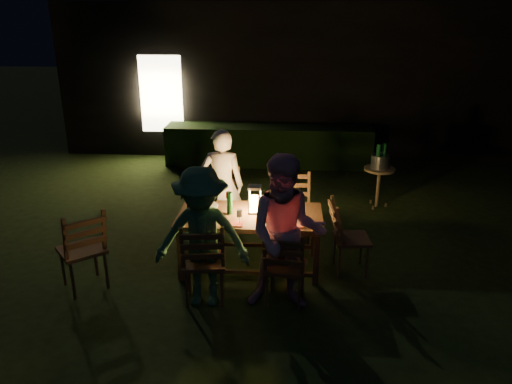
# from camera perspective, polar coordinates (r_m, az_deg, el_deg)

# --- Properties ---
(garden_envelope) EXTENTS (40.00, 40.00, 3.20)m
(garden_envelope) POSITION_cam_1_polar(r_m,az_deg,el_deg) (12.46, 4.37, 13.47)
(garden_envelope) COLOR black
(garden_envelope) RESTS_ON ground
(dining_table) EXTENTS (1.77, 0.88, 0.73)m
(dining_table) POSITION_cam_1_polar(r_m,az_deg,el_deg) (6.12, -0.67, -3.18)
(dining_table) COLOR #472F17
(dining_table) RESTS_ON ground
(chair_near_left) EXTENTS (0.53, 0.56, 1.04)m
(chair_near_left) POSITION_cam_1_polar(r_m,az_deg,el_deg) (5.65, -5.89, -9.41)
(chair_near_left) COLOR #472F17
(chair_near_left) RESTS_ON ground
(chair_near_right) EXTENTS (0.49, 0.52, 0.97)m
(chair_near_right) POSITION_cam_1_polar(r_m,az_deg,el_deg) (5.59, 3.34, -9.95)
(chair_near_right) COLOR #472F17
(chair_near_right) RESTS_ON ground
(chair_far_left) EXTENTS (0.48, 0.51, 1.05)m
(chair_far_left) POSITION_cam_1_polar(r_m,az_deg,el_deg) (7.01, -3.82, -3.09)
(chair_far_left) COLOR #472F17
(chair_far_left) RESTS_ON ground
(chair_far_right) EXTENTS (0.47, 0.50, 1.00)m
(chair_far_right) POSITION_cam_1_polar(r_m,az_deg,el_deg) (6.96, 4.38, -3.43)
(chair_far_right) COLOR #472F17
(chair_far_right) RESTS_ON ground
(chair_end) EXTENTS (0.50, 0.47, 0.97)m
(chair_end) POSITION_cam_1_polar(r_m,az_deg,el_deg) (6.31, 10.62, -6.50)
(chair_end) COLOR #472F17
(chair_end) RESTS_ON ground
(chair_spare) EXTENTS (0.69, 0.69, 1.06)m
(chair_spare) POSITION_cam_1_polar(r_m,az_deg,el_deg) (6.17, -19.04, -7.71)
(chair_spare) COLOR #472F17
(chair_spare) RESTS_ON ground
(person_house_side) EXTENTS (0.58, 0.38, 1.59)m
(person_house_side) POSITION_cam_1_polar(r_m,az_deg,el_deg) (6.88, -3.86, 0.74)
(person_house_side) COLOR white
(person_house_side) RESTS_ON ground
(person_opp_right) EXTENTS (0.85, 0.66, 1.74)m
(person_opp_right) POSITION_cam_1_polar(r_m,az_deg,el_deg) (5.27, 3.49, -4.85)
(person_opp_right) COLOR pink
(person_opp_right) RESTS_ON ground
(person_opp_left) EXTENTS (1.03, 0.59, 1.59)m
(person_opp_left) POSITION_cam_1_polar(r_m,az_deg,el_deg) (5.38, -6.19, -5.25)
(person_opp_left) COLOR #356A43
(person_opp_left) RESTS_ON ground
(lantern) EXTENTS (0.16, 0.16, 0.35)m
(lantern) POSITION_cam_1_polar(r_m,az_deg,el_deg) (6.08, -0.17, -1.02)
(lantern) COLOR white
(lantern) RESTS_ON dining_table
(plate_far_left) EXTENTS (0.25, 0.25, 0.01)m
(plate_far_left) POSITION_cam_1_polar(r_m,az_deg,el_deg) (6.36, -5.46, -1.56)
(plate_far_left) COLOR white
(plate_far_left) RESTS_ON dining_table
(plate_near_left) EXTENTS (0.25, 0.25, 0.01)m
(plate_near_left) POSITION_cam_1_polar(r_m,az_deg,el_deg) (5.96, -6.13, -3.16)
(plate_near_left) COLOR white
(plate_near_left) RESTS_ON dining_table
(plate_far_right) EXTENTS (0.25, 0.25, 0.01)m
(plate_far_right) POSITION_cam_1_polar(r_m,az_deg,el_deg) (6.28, 3.59, -1.81)
(plate_far_right) COLOR white
(plate_far_right) RESTS_ON dining_table
(plate_near_right) EXTENTS (0.25, 0.25, 0.01)m
(plate_near_right) POSITION_cam_1_polar(r_m,az_deg,el_deg) (5.87, 3.54, -3.45)
(plate_near_right) COLOR white
(plate_near_right) RESTS_ON dining_table
(wineglass_a) EXTENTS (0.06, 0.06, 0.18)m
(wineglass_a) POSITION_cam_1_polar(r_m,az_deg,el_deg) (6.35, -3.17, -0.75)
(wineglass_a) COLOR #59070F
(wineglass_a) RESTS_ON dining_table
(wineglass_b) EXTENTS (0.06, 0.06, 0.18)m
(wineglass_b) POSITION_cam_1_polar(r_m,az_deg,el_deg) (6.05, -7.59, -2.03)
(wineglass_b) COLOR #59070F
(wineglass_b) RESTS_ON dining_table
(wineglass_c) EXTENTS (0.06, 0.06, 0.18)m
(wineglass_c) POSITION_cam_1_polar(r_m,az_deg,el_deg) (5.79, 2.06, -2.93)
(wineglass_c) COLOR #59070F
(wineglass_c) RESTS_ON dining_table
(wineglass_d) EXTENTS (0.06, 0.06, 0.18)m
(wineglass_d) POSITION_cam_1_polar(r_m,az_deg,el_deg) (6.21, 5.17, -1.30)
(wineglass_d) COLOR #59070F
(wineglass_d) RESTS_ON dining_table
(wineglass_e) EXTENTS (0.06, 0.06, 0.18)m
(wineglass_e) POSITION_cam_1_polar(r_m,az_deg,el_deg) (5.79, -1.90, -2.90)
(wineglass_e) COLOR silver
(wineglass_e) RESTS_ON dining_table
(bottle_table) EXTENTS (0.07, 0.07, 0.28)m
(bottle_table) POSITION_cam_1_polar(r_m,az_deg,el_deg) (6.06, -3.03, -1.27)
(bottle_table) COLOR #0F471E
(bottle_table) RESTS_ON dining_table
(napkin_left) EXTENTS (0.18, 0.14, 0.01)m
(napkin_left) POSITION_cam_1_polar(r_m,az_deg,el_deg) (5.81, -2.41, -3.70)
(napkin_left) COLOR red
(napkin_left) RESTS_ON dining_table
(napkin_right) EXTENTS (0.18, 0.14, 0.01)m
(napkin_right) POSITION_cam_1_polar(r_m,az_deg,el_deg) (5.80, 4.52, -3.81)
(napkin_right) COLOR red
(napkin_right) RESTS_ON dining_table
(phone) EXTENTS (0.14, 0.07, 0.01)m
(phone) POSITION_cam_1_polar(r_m,az_deg,el_deg) (5.90, -6.93, -3.48)
(phone) COLOR black
(phone) RESTS_ON dining_table
(side_table) EXTENTS (0.50, 0.50, 0.67)m
(side_table) POSITION_cam_1_polar(r_m,az_deg,el_deg) (8.29, 13.92, 2.16)
(side_table) COLOR brown
(side_table) RESTS_ON ground
(ice_bucket) EXTENTS (0.30, 0.30, 0.22)m
(ice_bucket) POSITION_cam_1_polar(r_m,az_deg,el_deg) (8.23, 14.03, 3.41)
(ice_bucket) COLOR #A5A8AD
(ice_bucket) RESTS_ON side_table
(bottle_bucket_a) EXTENTS (0.07, 0.07, 0.32)m
(bottle_bucket_a) POSITION_cam_1_polar(r_m,az_deg,el_deg) (8.17, 13.76, 3.67)
(bottle_bucket_a) COLOR #0F471E
(bottle_bucket_a) RESTS_ON side_table
(bottle_bucket_b) EXTENTS (0.07, 0.07, 0.32)m
(bottle_bucket_b) POSITION_cam_1_polar(r_m,az_deg,el_deg) (8.26, 14.36, 3.81)
(bottle_bucket_b) COLOR #0F471E
(bottle_bucket_b) RESTS_ON side_table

